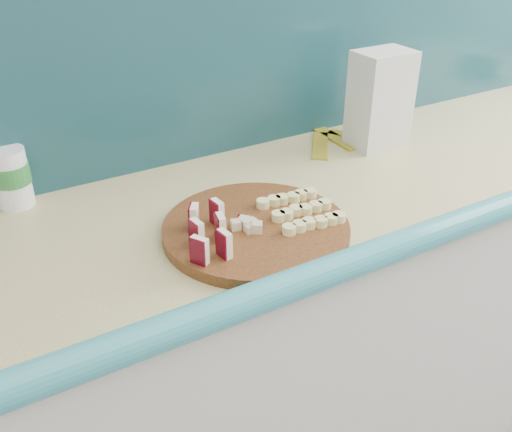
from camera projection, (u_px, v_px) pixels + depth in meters
The scene contains 9 objects.
kitchen_counter at pixel (387, 298), 1.70m from camera, with size 2.20×0.63×0.91m.
backsplash at pixel (345, 37), 1.56m from camera, with size 2.20×0.02×0.50m, color teal.
cutting_board at pixel (256, 230), 1.14m from camera, with size 0.37×0.37×0.02m, color #411C0D.
apple_wedges at pixel (208, 230), 1.07m from camera, with size 0.11×0.15×0.05m.
apple_chunks at pixel (245, 223), 1.12m from camera, with size 0.05×0.06×0.02m.
banana_slices at pixel (301, 210), 1.17m from camera, with size 0.15×0.15×0.02m.
flour_bag at pixel (380, 100), 1.49m from camera, with size 0.15×0.11×0.25m, color silver.
canister at pixel (11, 177), 1.22m from camera, with size 0.08×0.08×0.13m.
banana_peel at pixel (338, 141), 1.56m from camera, with size 0.25×0.21×0.01m.
Camera 1 is at (-0.92, 0.54, 1.52)m, focal length 40.00 mm.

